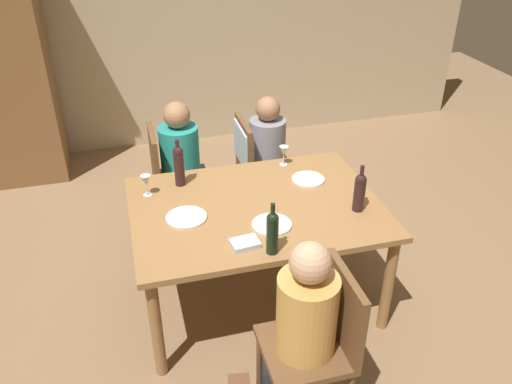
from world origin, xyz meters
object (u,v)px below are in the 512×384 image
object	(u,v)px
chair_far_right	(253,158)
wine_bottle_short_olive	(179,165)
chair_near	(321,336)
person_woman_host	(270,150)
person_man_bearded	(184,159)
wine_glass_near_left	(146,181)
wine_glass_centre	(284,152)
dining_table	(256,216)
dinner_plate_guest_left	(308,179)
person_man_guest	(301,323)
wine_bottle_dark_red	(272,231)
wine_bottle_tall_green	(360,191)
dinner_plate_host	(272,225)
chair_far_left	(171,175)
dinner_plate_guest_right	(186,217)

from	to	relation	value
chair_far_right	wine_bottle_short_olive	size ratio (longest dim) A/B	2.72
chair_near	person_woman_host	world-z (taller)	person_woman_host
person_man_bearded	wine_glass_near_left	xyz separation A→B (m)	(-0.33, -0.65, 0.21)
person_man_bearded	wine_glass_centre	xyz separation A→B (m)	(0.67, -0.48, 0.21)
person_woman_host	wine_bottle_short_olive	bearing A→B (deg)	-55.10
dining_table	dinner_plate_guest_left	xyz separation A→B (m)	(0.44, 0.22, 0.09)
person_man_guest	wine_bottle_dark_red	bearing A→B (deg)	1.96
dining_table	wine_bottle_dark_red	world-z (taller)	wine_bottle_dark_red
chair_far_right	person_man_bearded	bearing A→B (deg)	-90.00
chair_near	wine_bottle_tall_green	bearing A→B (deg)	-35.02
wine_bottle_short_olive	wine_glass_near_left	distance (m)	0.25
wine_bottle_dark_red	wine_glass_near_left	xyz separation A→B (m)	(-0.62, 0.81, -0.04)
person_man_bearded	dinner_plate_host	distance (m)	1.27
person_man_guest	dinner_plate_host	xyz separation A→B (m)	(0.06, 0.72, 0.11)
person_man_guest	wine_bottle_tall_green	world-z (taller)	person_man_guest
person_man_bearded	dinner_plate_host	size ratio (longest dim) A/B	4.67
chair_far_left	wine_glass_near_left	bearing A→B (deg)	-18.30
person_man_bearded	wine_bottle_tall_green	distance (m)	1.53
person_woman_host	wine_glass_near_left	distance (m)	1.26
person_woman_host	wine_bottle_short_olive	world-z (taller)	person_woman_host
chair_far_left	wine_glass_near_left	world-z (taller)	chair_far_left
chair_far_right	person_man_guest	bearing A→B (deg)	-7.72
chair_far_right	chair_far_left	distance (m)	0.69
dining_table	person_woman_host	world-z (taller)	person_woman_host
wine_bottle_dark_red	dinner_plate_guest_left	bearing A→B (deg)	56.35
wine_bottle_short_olive	person_woman_host	bearing A→B (deg)	34.90
chair_near	wine_bottle_short_olive	world-z (taller)	wine_bottle_short_olive
person_man_bearded	wine_bottle_tall_green	xyz separation A→B (m)	(0.94, -1.18, 0.24)
chair_far_right	dinner_plate_guest_right	world-z (taller)	chair_far_right
chair_far_right	chair_near	size ratio (longest dim) A/B	1.00
wine_bottle_short_olive	dinner_plate_guest_left	bearing A→B (deg)	-11.31
dining_table	wine_glass_centre	world-z (taller)	wine_glass_centre
wine_bottle_tall_green	wine_glass_near_left	xyz separation A→B (m)	(-1.27, 0.53, -0.03)
person_man_guest	chair_far_left	bearing A→B (deg)	12.30
wine_glass_centre	chair_near	bearing A→B (deg)	-99.91
wine_glass_centre	dinner_plate_host	xyz separation A→B (m)	(-0.31, -0.73, -0.10)
chair_far_right	person_man_bearded	size ratio (longest dim) A/B	0.81
wine_bottle_short_olive	wine_glass_centre	xyz separation A→B (m)	(0.77, 0.09, -0.05)
chair_far_left	dinner_plate_guest_right	bearing A→B (deg)	-0.55
dining_table	wine_glass_near_left	xyz separation A→B (m)	(-0.66, 0.31, 0.19)
wine_bottle_dark_red	dinner_plate_guest_right	size ratio (longest dim) A/B	1.26
person_woman_host	dinner_plate_host	distance (m)	1.27
person_man_bearded	person_man_guest	world-z (taller)	person_man_bearded
chair_near	wine_glass_near_left	distance (m)	1.52
wine_bottle_dark_red	dinner_plate_guest_left	distance (m)	0.88
person_woman_host	chair_near	bearing A→B (deg)	-8.78
dinner_plate_guest_left	dinner_plate_guest_right	size ratio (longest dim) A/B	0.90
wine_bottle_dark_red	dinner_plate_guest_right	xyz separation A→B (m)	(-0.41, 0.47, -0.14)
chair_far_left	wine_bottle_short_olive	distance (m)	0.68
dinner_plate_guest_left	dinner_plate_host	bearing A→B (deg)	-130.93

